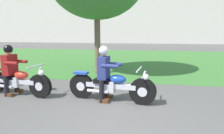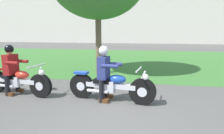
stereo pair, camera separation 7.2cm
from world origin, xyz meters
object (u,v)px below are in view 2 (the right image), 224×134
(motorcycle_lead, at_px, (111,86))
(rider_lead, at_px, (104,69))
(rider_follow, at_px, (11,66))
(motorcycle_follow, at_px, (17,81))

(motorcycle_lead, xyz_separation_m, rider_lead, (-0.17, 0.02, 0.42))
(rider_follow, bearing_deg, rider_lead, 6.98)
(motorcycle_lead, xyz_separation_m, motorcycle_follow, (-2.67, 0.02, -0.01))
(rider_lead, relative_size, rider_follow, 1.00)
(rider_lead, distance_m, rider_follow, 2.67)
(rider_lead, height_order, motorcycle_follow, rider_lead)
(rider_lead, relative_size, motorcycle_follow, 0.64)
(motorcycle_follow, relative_size, rider_follow, 1.57)
(motorcycle_lead, relative_size, rider_lead, 1.62)
(rider_follow, bearing_deg, motorcycle_lead, 6.52)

